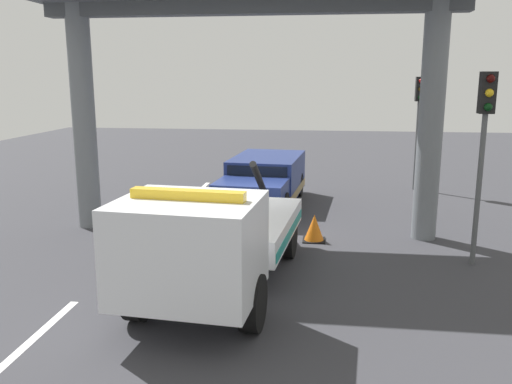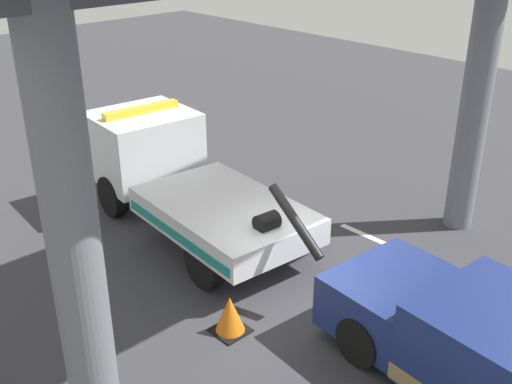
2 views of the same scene
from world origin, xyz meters
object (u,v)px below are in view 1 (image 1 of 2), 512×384
traffic_light_near (419,108)px  traffic_light_far (484,127)px  tow_truck_white (214,239)px  traffic_cone_orange (314,228)px  towed_van_green (264,182)px

traffic_light_near → traffic_light_far: (8.50, 0.00, 0.07)m
tow_truck_white → traffic_cone_orange: bearing=155.1°
towed_van_green → traffic_light_far: traffic_light_far is taller
traffic_light_near → towed_van_green: bearing=-60.3°
traffic_light_far → traffic_light_near: bearing=180.0°
tow_truck_white → towed_van_green: 8.01m
traffic_cone_orange → towed_van_green: bearing=-155.8°
towed_van_green → tow_truck_white: bearing=-0.5°
tow_truck_white → traffic_light_far: size_ratio=1.68×
tow_truck_white → traffic_light_far: 6.45m
tow_truck_white → towed_van_green: size_ratio=1.37×
traffic_light_far → tow_truck_white: bearing=-64.7°
tow_truck_white → traffic_light_near: bearing=153.5°
tow_truck_white → towed_van_green: tow_truck_white is taller
traffic_light_near → traffic_cone_orange: 8.48m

